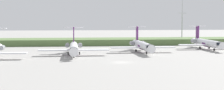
# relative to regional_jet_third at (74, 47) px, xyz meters

# --- Properties ---
(ground_plane) EXTENTS (500.00, 500.00, 0.00)m
(ground_plane) POSITION_rel_regional_jet_third_xyz_m (12.99, 9.14, -2.54)
(ground_plane) COLOR #9E9B96
(grass_berm) EXTENTS (320.00, 20.00, 2.75)m
(grass_berm) POSITION_rel_regional_jet_third_xyz_m (12.99, 48.25, -1.16)
(grass_berm) COLOR #597542
(grass_berm) RESTS_ON ground
(regional_jet_third) EXTENTS (22.81, 31.00, 9.00)m
(regional_jet_third) POSITION_rel_regional_jet_third_xyz_m (0.00, 0.00, 0.00)
(regional_jet_third) COLOR white
(regional_jet_third) RESTS_ON ground
(regional_jet_fourth) EXTENTS (22.81, 31.00, 9.00)m
(regional_jet_fourth) POSITION_rel_regional_jet_third_xyz_m (24.34, 8.12, 0.00)
(regional_jet_fourth) COLOR white
(regional_jet_fourth) RESTS_ON ground
(regional_jet_fifth) EXTENTS (22.81, 31.00, 9.00)m
(regional_jet_fifth) POSITION_rel_regional_jet_third_xyz_m (52.07, 18.41, 0.00)
(regional_jet_fifth) COLOR white
(regional_jet_fifth) RESTS_ON ground
(antenna_mast) EXTENTS (4.40, 0.50, 22.67)m
(antenna_mast) POSITION_rel_regional_jet_third_xyz_m (54.55, 58.60, 6.88)
(antenna_mast) COLOR #B2B2B7
(antenna_mast) RESTS_ON ground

